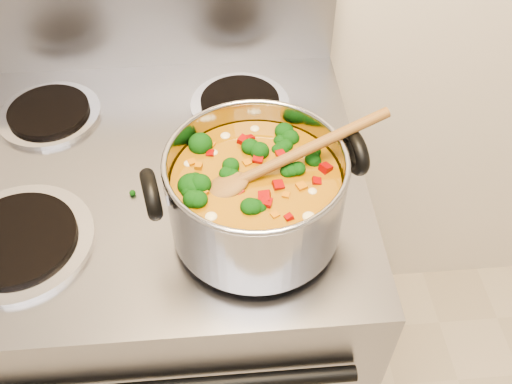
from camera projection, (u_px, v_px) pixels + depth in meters
electric_range at (172, 305)px, 1.30m from camera, size 0.74×0.67×1.08m
stockpot at (256, 195)px, 0.81m from camera, size 0.32×0.25×0.15m
wooden_spoon at (268, 168)px, 0.77m from camera, size 0.27×0.11×0.08m
cooktop_crumbs at (284, 154)px, 0.98m from camera, size 0.25×0.12×0.01m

